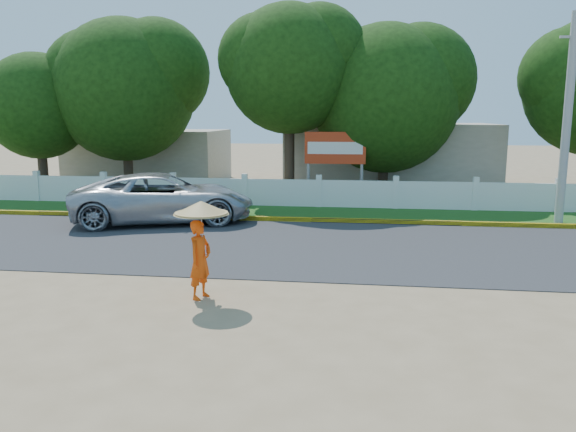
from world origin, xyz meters
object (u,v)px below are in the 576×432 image
object	(u,v)px
utility_pole	(567,120)
billboard	(335,152)
vehicle	(164,198)
monk_with_parasol	(201,235)

from	to	relation	value
utility_pole	billboard	world-z (taller)	utility_pole
utility_pole	billboard	bearing A→B (deg)	156.77
vehicle	billboard	world-z (taller)	billboard
vehicle	billboard	bearing A→B (deg)	-67.16
utility_pole	vehicle	bearing A→B (deg)	-173.25
monk_with_parasol	utility_pole	bearing A→B (deg)	43.47
vehicle	billboard	size ratio (longest dim) A/B	2.06
monk_with_parasol	billboard	bearing A→B (deg)	80.99
utility_pole	monk_with_parasol	bearing A→B (deg)	-136.53
monk_with_parasol	billboard	xyz separation A→B (m)	(2.00, 12.61, 0.85)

